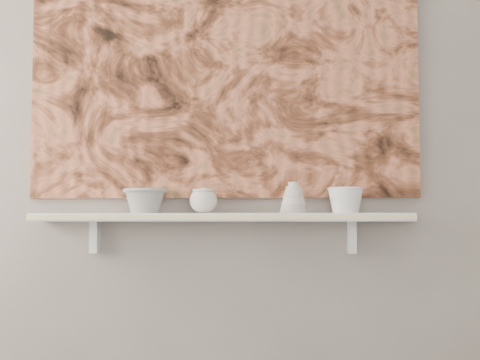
# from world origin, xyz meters

# --- Properties ---
(wall_back) EXTENTS (3.60, 0.00, 3.60)m
(wall_back) POSITION_xyz_m (0.00, 1.60, 1.35)
(wall_back) COLOR slate
(wall_back) RESTS_ON floor
(shelf) EXTENTS (1.40, 0.18, 0.03)m
(shelf) POSITION_xyz_m (0.00, 1.51, 0.92)
(shelf) COLOR silver
(shelf) RESTS_ON wall_back
(shelf_stripe) EXTENTS (1.40, 0.01, 0.02)m
(shelf_stripe) POSITION_xyz_m (0.00, 1.41, 0.92)
(shelf_stripe) COLOR beige
(shelf_stripe) RESTS_ON shelf
(bracket_left) EXTENTS (0.03, 0.06, 0.12)m
(bracket_left) POSITION_xyz_m (-0.49, 1.57, 0.84)
(bracket_left) COLOR silver
(bracket_left) RESTS_ON wall_back
(bracket_right) EXTENTS (0.03, 0.06, 0.12)m
(bracket_right) POSITION_xyz_m (0.49, 1.57, 0.84)
(bracket_right) COLOR silver
(bracket_right) RESTS_ON wall_back
(painting) EXTENTS (1.50, 0.02, 1.10)m
(painting) POSITION_xyz_m (0.00, 1.59, 1.54)
(painting) COLOR brown
(painting) RESTS_ON wall_back
(house_motif) EXTENTS (0.09, 0.00, 0.08)m
(house_motif) POSITION_xyz_m (0.45, 1.57, 1.23)
(house_motif) COLOR black
(house_motif) RESTS_ON painting
(bowl_grey) EXTENTS (0.22, 0.22, 0.10)m
(bowl_grey) POSITION_xyz_m (-0.28, 1.51, 0.98)
(bowl_grey) COLOR #959593
(bowl_grey) RESTS_ON shelf
(cup_cream) EXTENTS (0.12, 0.12, 0.09)m
(cup_cream) POSITION_xyz_m (-0.06, 1.51, 0.98)
(cup_cream) COLOR silver
(cup_cream) RESTS_ON shelf
(bell_vessel) EXTENTS (0.14, 0.14, 0.12)m
(bell_vessel) POSITION_xyz_m (0.27, 1.51, 0.99)
(bell_vessel) COLOR beige
(bell_vessel) RESTS_ON shelf
(bowl_white) EXTENTS (0.14, 0.14, 0.10)m
(bowl_white) POSITION_xyz_m (0.46, 1.51, 0.98)
(bowl_white) COLOR white
(bowl_white) RESTS_ON shelf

